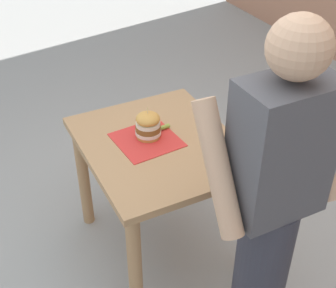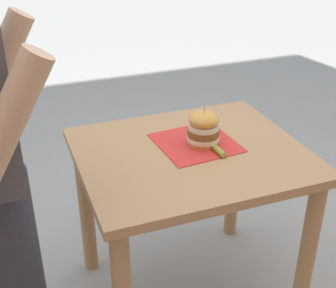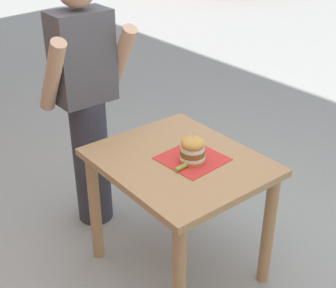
{
  "view_description": "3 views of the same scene",
  "coord_description": "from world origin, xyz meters",
  "px_view_note": "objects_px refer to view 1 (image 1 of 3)",
  "views": [
    {
      "loc": [
        0.86,
        1.82,
        2.18
      ],
      "look_at": [
        0.0,
        0.1,
        0.82
      ],
      "focal_mm": 50.0,
      "sensor_mm": 36.0,
      "label": 1
    },
    {
      "loc": [
        -1.53,
        0.67,
        1.7
      ],
      "look_at": [
        0.0,
        0.1,
        0.82
      ],
      "focal_mm": 50.0,
      "sensor_mm": 36.0,
      "label": 2
    },
    {
      "loc": [
        -1.42,
        -1.69,
        2.05
      ],
      "look_at": [
        0.0,
        0.1,
        0.82
      ],
      "focal_mm": 50.0,
      "sensor_mm": 36.0,
      "label": 3
    }
  ],
  "objects_px": {
    "patio_table": "(160,164)",
    "pickle_spear": "(163,128)",
    "sandwich": "(148,125)",
    "diner_across_table": "(271,208)"
  },
  "relations": [
    {
      "from": "patio_table",
      "to": "pickle_spear",
      "type": "height_order",
      "value": "pickle_spear"
    },
    {
      "from": "patio_table",
      "to": "pickle_spear",
      "type": "relative_size",
      "value": 11.45
    },
    {
      "from": "sandwich",
      "to": "patio_table",
      "type": "bearing_deg",
      "value": 115.43
    },
    {
      "from": "pickle_spear",
      "to": "patio_table",
      "type": "bearing_deg",
      "value": 55.03
    },
    {
      "from": "patio_table",
      "to": "pickle_spear",
      "type": "xyz_separation_m",
      "value": [
        -0.07,
        -0.09,
        0.17
      ]
    },
    {
      "from": "sandwich",
      "to": "diner_across_table",
      "type": "xyz_separation_m",
      "value": [
        -0.16,
        0.83,
        0.04
      ]
    },
    {
      "from": "patio_table",
      "to": "diner_across_table",
      "type": "bearing_deg",
      "value": 99.69
    },
    {
      "from": "patio_table",
      "to": "diner_across_table",
      "type": "xyz_separation_m",
      "value": [
        -0.13,
        0.76,
        0.26
      ]
    },
    {
      "from": "diner_across_table",
      "to": "sandwich",
      "type": "bearing_deg",
      "value": -78.92
    },
    {
      "from": "sandwich",
      "to": "pickle_spear",
      "type": "relative_size",
      "value": 2.25
    }
  ]
}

